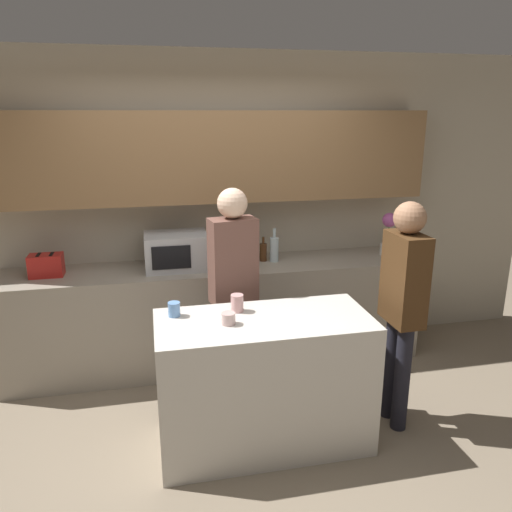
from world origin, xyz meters
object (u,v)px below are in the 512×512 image
at_px(bottle_0, 255,249).
at_px(person_center, 403,298).
at_px(bottle_1, 263,252).
at_px(cup_1, 228,319).
at_px(microwave, 176,251).
at_px(person_left, 233,278).
at_px(cup_0, 238,303).
at_px(cup_2, 174,309).
at_px(toaster, 46,265).
at_px(potted_plant, 388,234).
at_px(bottle_2, 274,249).

xyz_separation_m(bottle_0, person_center, (0.76, -1.27, -0.04)).
height_order(bottle_1, cup_1, bottle_1).
xyz_separation_m(microwave, person_left, (0.38, -0.63, -0.06)).
height_order(microwave, bottle_0, microwave).
distance_m(bottle_1, cup_0, 1.18).
bearing_deg(cup_2, cup_0, -0.72).
xyz_separation_m(toaster, cup_1, (1.29, -1.25, -0.05)).
distance_m(potted_plant, bottle_2, 1.08).
relative_size(toaster, person_center, 0.16).
xyz_separation_m(microwave, toaster, (-1.04, 0.00, -0.06)).
relative_size(microwave, toaster, 2.00).
bearing_deg(bottle_0, cup_0, -107.72).
relative_size(potted_plant, person_center, 0.24).
bearing_deg(bottle_2, cup_2, -131.45).
relative_size(cup_1, cup_2, 0.94).
distance_m(bottle_2, cup_1, 1.40).
relative_size(cup_1, person_center, 0.05).
relative_size(microwave, cup_2, 5.51).
bearing_deg(microwave, cup_0, -72.06).
xyz_separation_m(microwave, bottle_2, (0.86, 0.02, -0.04)).
distance_m(microwave, bottle_1, 0.77).
height_order(bottle_2, cup_1, bottle_2).
bearing_deg(person_center, person_left, 61.26).
height_order(bottle_0, cup_1, bottle_0).
bearing_deg(cup_0, microwave, 107.94).
relative_size(bottle_2, person_center, 0.18).
relative_size(bottle_2, cup_1, 3.36).
height_order(bottle_0, person_center, person_center).
xyz_separation_m(cup_0, cup_1, (-0.09, -0.20, -0.02)).
bearing_deg(person_left, potted_plant, -167.78).
bearing_deg(person_left, bottle_1, -129.38).
bearing_deg(bottle_2, microwave, -178.90).
xyz_separation_m(cup_2, person_left, (0.46, 0.42, 0.04)).
bearing_deg(microwave, bottle_1, 3.56).
bearing_deg(bottle_0, bottle_1, -27.09).
relative_size(bottle_0, cup_1, 3.03).
height_order(microwave, person_left, person_left).
height_order(toaster, bottle_2, bottle_2).
height_order(bottle_2, person_center, person_center).
relative_size(bottle_2, cup_2, 3.17).
height_order(potted_plant, cup_2, potted_plant).
relative_size(toaster, cup_0, 2.23).
relative_size(bottle_2, cup_0, 2.57).
relative_size(person_left, person_center, 1.02).
xyz_separation_m(toaster, bottle_2, (1.90, 0.01, 0.02)).
bearing_deg(potted_plant, cup_0, -146.63).
xyz_separation_m(potted_plant, cup_0, (-1.60, -1.05, -0.14)).
bearing_deg(person_left, bottle_0, -124.10).
xyz_separation_m(bottle_1, bottle_2, (0.09, -0.03, 0.03)).
bearing_deg(microwave, person_center, -39.21).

